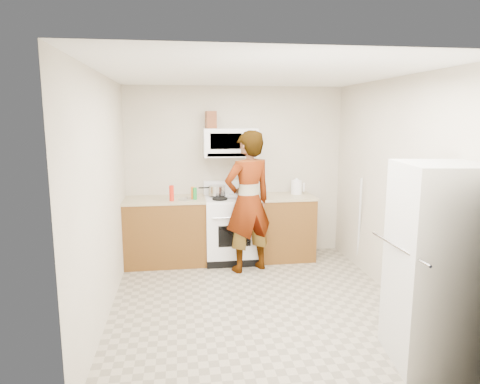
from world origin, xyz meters
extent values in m
plane|color=gray|center=(0.00, 0.00, 0.00)|extent=(3.60, 3.60, 0.00)
cube|color=beige|center=(0.00, 1.79, 1.25)|extent=(3.20, 0.02, 2.50)
cube|color=beige|center=(1.59, 0.00, 1.25)|extent=(0.02, 3.60, 2.50)
cube|color=brown|center=(-1.04, 1.49, 0.45)|extent=(1.12, 0.62, 0.90)
cube|color=tan|center=(-1.04, 1.49, 0.92)|extent=(1.14, 0.64, 0.03)
cube|color=brown|center=(0.68, 1.49, 0.45)|extent=(0.80, 0.62, 0.90)
cube|color=tan|center=(0.68, 1.49, 0.92)|extent=(0.82, 0.64, 0.03)
cube|color=white|center=(-0.10, 1.48, 0.45)|extent=(0.76, 0.65, 0.90)
cube|color=white|center=(-0.10, 1.48, 0.92)|extent=(0.76, 0.62, 0.03)
cube|color=white|center=(-0.10, 1.76, 1.03)|extent=(0.76, 0.08, 0.20)
cube|color=white|center=(-0.10, 1.61, 1.70)|extent=(0.76, 0.38, 0.40)
imported|color=tan|center=(0.07, 1.04, 0.95)|extent=(0.81, 0.68, 1.89)
cube|color=silver|center=(1.28, -1.35, 0.85)|extent=(0.79, 0.79, 1.70)
cylinder|color=white|center=(0.88, 1.60, 1.03)|extent=(0.17, 0.17, 0.20)
cube|color=brown|center=(-0.37, 1.61, 2.02)|extent=(0.16, 0.16, 0.24)
cylinder|color=silver|center=(-0.30, 1.57, 1.02)|extent=(0.25, 0.25, 0.13)
cube|color=white|center=(-0.03, 1.39, 0.96)|extent=(0.29, 0.24, 0.05)
cylinder|color=red|center=(-0.94, 1.32, 1.04)|extent=(0.07, 0.07, 0.21)
cylinder|color=orange|center=(-0.65, 1.40, 1.02)|extent=(0.06, 0.06, 0.17)
cylinder|color=#17822E|center=(-0.62, 1.36, 1.02)|extent=(0.06, 0.06, 0.17)
cylinder|color=white|center=(-0.73, 1.37, 0.94)|extent=(0.25, 0.25, 0.01)
cylinder|color=silver|center=(1.57, 0.89, 0.64)|extent=(0.14, 0.27, 1.27)
camera|label=1|loc=(-0.83, -4.45, 2.06)|focal=32.00mm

